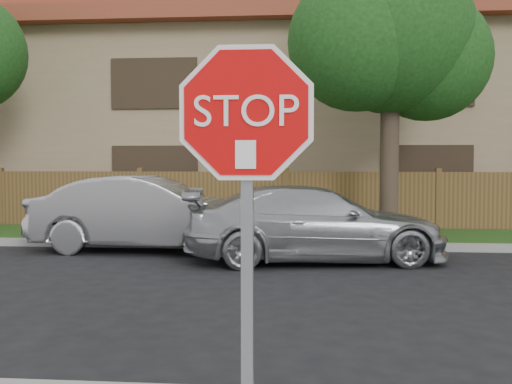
# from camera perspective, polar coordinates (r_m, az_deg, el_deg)

# --- Properties ---
(far_curb) EXTENTS (70.00, 0.30, 0.15)m
(far_curb) POSITION_cam_1_polar(r_m,az_deg,el_deg) (12.95, 2.34, -5.09)
(far_curb) COLOR gray
(far_curb) RESTS_ON ground
(grass_strip) EXTENTS (70.00, 3.00, 0.12)m
(grass_strip) POSITION_cam_1_polar(r_m,az_deg,el_deg) (14.58, 2.64, -4.24)
(grass_strip) COLOR #1E4714
(grass_strip) RESTS_ON ground
(fence) EXTENTS (70.00, 0.12, 1.60)m
(fence) POSITION_cam_1_polar(r_m,az_deg,el_deg) (16.10, 2.89, -0.91)
(fence) COLOR brown
(fence) RESTS_ON ground
(apartment_building) EXTENTS (35.20, 9.20, 7.20)m
(apartment_building) POSITION_cam_1_polar(r_m,az_deg,el_deg) (21.73, 3.46, 7.30)
(apartment_building) COLOR #9B8360
(apartment_building) RESTS_ON ground
(tree_mid) EXTENTS (4.80, 3.90, 7.35)m
(tree_mid) POSITION_cam_1_polar(r_m,az_deg,el_deg) (14.66, 12.87, 14.65)
(tree_mid) COLOR #382B21
(tree_mid) RESTS_ON ground
(stop_sign) EXTENTS (1.01, 0.13, 2.55)m
(stop_sign) POSITION_cam_1_polar(r_m,az_deg,el_deg) (3.19, -0.91, 1.78)
(stop_sign) COLOR gray
(stop_sign) RESTS_ON sidewalk_near
(sedan_left) EXTENTS (4.86, 1.84, 1.58)m
(sedan_left) POSITION_cam_1_polar(r_m,az_deg,el_deg) (12.72, -10.14, -2.03)
(sedan_left) COLOR #A2A1A6
(sedan_left) RESTS_ON ground
(sedan_right) EXTENTS (5.15, 2.69, 1.42)m
(sedan_right) POSITION_cam_1_polar(r_m,az_deg,el_deg) (11.31, 5.64, -3.03)
(sedan_right) COLOR #AEB1B5
(sedan_right) RESTS_ON ground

